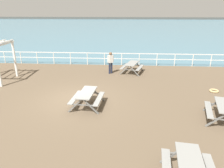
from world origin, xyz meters
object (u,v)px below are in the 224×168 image
at_px(picnic_table_mid_centre, 87,96).
at_px(visitor, 111,61).
at_px(picnic_table_near_left, 190,168).
at_px(picnic_table_near_right, 224,109).
at_px(picnic_table_far_left, 132,65).

relative_size(picnic_table_mid_centre, visitor, 1.15).
relative_size(picnic_table_near_left, picnic_table_mid_centre, 1.03).
height_order(picnic_table_near_left, picnic_table_near_right, same).
bearing_deg(picnic_table_near_right, visitor, 53.46).
distance_m(picnic_table_near_right, picnic_table_mid_centre, 6.42).
height_order(picnic_table_mid_centre, picnic_table_far_left, same).
distance_m(picnic_table_near_left, visitor, 11.26).
height_order(picnic_table_near_left, visitor, visitor).
bearing_deg(picnic_table_far_left, picnic_table_near_left, -157.09).
xyz_separation_m(picnic_table_near_right, picnic_table_far_left, (-3.91, 7.33, 0.00)).
distance_m(picnic_table_near_left, picnic_table_near_right, 4.62).
bearing_deg(picnic_table_mid_centre, visitor, -2.83).
bearing_deg(picnic_table_near_left, picnic_table_mid_centre, 44.75).
relative_size(picnic_table_near_left, picnic_table_near_right, 0.93).
relative_size(picnic_table_far_left, visitor, 1.29).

